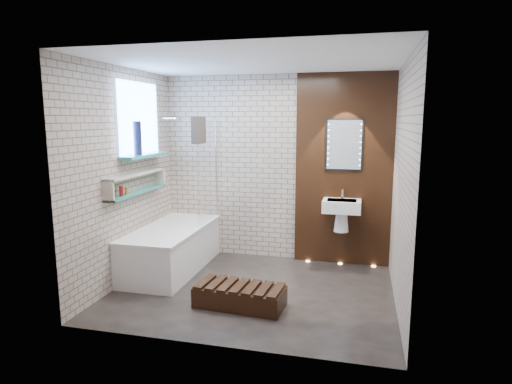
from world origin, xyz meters
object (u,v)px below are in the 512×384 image
(walnut_step, at_px, (240,297))
(bath_screen, at_px, (207,171))
(bathtub, at_px, (172,248))
(washbasin, at_px, (342,210))
(led_mirror, at_px, (344,145))

(walnut_step, bearing_deg, bath_screen, 122.00)
(bathtub, relative_size, washbasin, 3.00)
(bathtub, height_order, bath_screen, bath_screen)
(bathtub, height_order, walnut_step, bathtub)
(bathtub, relative_size, led_mirror, 2.49)
(led_mirror, bearing_deg, bath_screen, -169.34)
(bath_screen, height_order, walnut_step, bath_screen)
(washbasin, bearing_deg, walnut_step, -122.82)
(led_mirror, height_order, walnut_step, led_mirror)
(bathtub, height_order, led_mirror, led_mirror)
(walnut_step, bearing_deg, led_mirror, 59.70)
(washbasin, height_order, walnut_step, washbasin)
(washbasin, bearing_deg, bath_screen, -174.22)
(washbasin, xyz_separation_m, walnut_step, (-0.98, -1.52, -0.68))
(washbasin, distance_m, walnut_step, 1.94)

